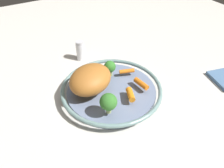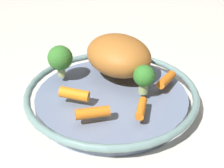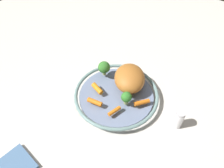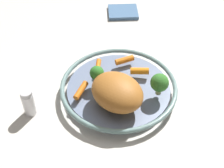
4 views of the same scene
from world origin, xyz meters
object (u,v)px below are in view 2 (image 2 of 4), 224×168
at_px(roast_chicken_piece, 118,55).
at_px(broccoli_floret_mid, 144,77).
at_px(baby_carrot_right, 166,79).
at_px(broccoli_floret_edge, 60,58).
at_px(baby_carrot_left, 74,94).
at_px(baby_carrot_back, 141,108).
at_px(baby_carrot_center, 93,113).
at_px(serving_bowl, 112,95).

distance_m(roast_chicken_piece, broccoli_floret_mid, 0.10).
xyz_separation_m(baby_carrot_right, broccoli_floret_edge, (0.21, -0.07, 0.03)).
height_order(roast_chicken_piece, broccoli_floret_mid, roast_chicken_piece).
xyz_separation_m(baby_carrot_left, baby_carrot_right, (-0.19, -0.03, -0.00)).
bearing_deg(broccoli_floret_edge, baby_carrot_right, 162.99).
relative_size(baby_carrot_back, baby_carrot_center, 0.93).
height_order(baby_carrot_right, broccoli_floret_edge, broccoli_floret_edge).
bearing_deg(baby_carrot_left, broccoli_floret_mid, -179.92).
bearing_deg(serving_bowl, baby_carrot_center, 62.09).
xyz_separation_m(baby_carrot_center, broccoli_floret_mid, (-0.11, -0.06, 0.03)).
distance_m(roast_chicken_piece, baby_carrot_right, 0.11).
xyz_separation_m(baby_carrot_right, broccoli_floret_mid, (0.06, 0.03, 0.03)).
bearing_deg(baby_carrot_right, broccoli_floret_mid, 27.53).
bearing_deg(baby_carrot_back, baby_carrot_left, -27.93).
xyz_separation_m(baby_carrot_back, baby_carrot_left, (0.12, -0.06, 0.00)).
distance_m(baby_carrot_back, baby_carrot_right, 0.12).
distance_m(baby_carrot_left, broccoli_floret_edge, 0.10).
height_order(baby_carrot_left, broccoli_floret_edge, broccoli_floret_edge).
bearing_deg(roast_chicken_piece, serving_bowl, 68.70).
height_order(serving_bowl, baby_carrot_right, baby_carrot_right).
relative_size(roast_chicken_piece, broccoli_floret_mid, 2.63).
bearing_deg(baby_carrot_left, baby_carrot_back, 152.07).
relative_size(baby_carrot_back, broccoli_floret_mid, 0.94).
height_order(baby_carrot_center, broccoli_floret_mid, broccoli_floret_mid).
relative_size(roast_chicken_piece, baby_carrot_center, 2.61).
xyz_separation_m(serving_bowl, baby_carrot_left, (0.08, 0.03, 0.03)).
bearing_deg(roast_chicken_piece, baby_carrot_right, 144.37).
relative_size(baby_carrot_back, baby_carrot_right, 0.89).
bearing_deg(broccoli_floret_mid, baby_carrot_right, -152.47).
bearing_deg(baby_carrot_center, broccoli_floret_mid, -149.31).
distance_m(roast_chicken_piece, broccoli_floret_edge, 0.12).
distance_m(baby_carrot_left, broccoli_floret_mid, 0.14).
xyz_separation_m(serving_bowl, broccoli_floret_mid, (-0.06, 0.03, 0.05)).
bearing_deg(baby_carrot_center, serving_bowl, -117.91).
bearing_deg(baby_carrot_back, roast_chicken_piece, -84.73).
xyz_separation_m(roast_chicken_piece, broccoli_floret_mid, (-0.03, 0.09, -0.00)).
relative_size(baby_carrot_left, broccoli_floret_mid, 0.95).
relative_size(broccoli_floret_edge, broccoli_floret_mid, 1.16).
bearing_deg(serving_bowl, baby_carrot_left, 19.86).
relative_size(serving_bowl, baby_carrot_center, 5.87).
bearing_deg(baby_carrot_back, broccoli_floret_mid, -107.09).
xyz_separation_m(serving_bowl, broccoli_floret_edge, (0.10, -0.07, 0.06)).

